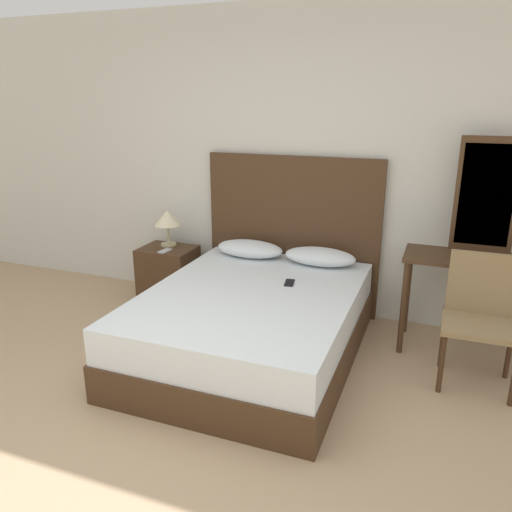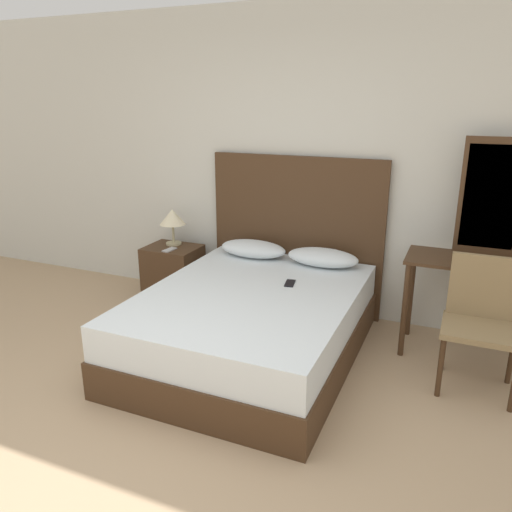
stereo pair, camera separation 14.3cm
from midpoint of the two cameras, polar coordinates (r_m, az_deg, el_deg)
The scene contains 13 objects.
ground_plane at distance 2.96m, azimuth -12.96°, elevation -23.43°, with size 16.00×16.00×0.00m, color tan.
wall_back at distance 4.57m, azimuth 5.17°, elevation 10.42°, with size 10.00×0.06×2.70m.
bed at distance 3.86m, azimuth 0.48°, elevation -7.79°, with size 1.54×1.99×0.53m.
headboard at distance 4.60m, azimuth 5.45°, elevation 2.42°, with size 1.61×0.05×1.43m.
pillow_left at distance 4.53m, azimuth 0.57°, elevation 0.83°, with size 0.62×0.31×0.15m.
pillow_right at distance 4.33m, azimuth 8.57°, elevation -0.17°, with size 0.62×0.31×0.15m.
phone_on_bed at distance 3.91m, azimuth 4.95°, elevation -3.12°, with size 0.10×0.16×0.01m.
nightstand at distance 4.95m, azimuth -8.60°, elevation -2.00°, with size 0.51×0.41×0.55m.
table_lamp at distance 4.88m, azimuth -8.70°, elevation 4.27°, with size 0.25×0.25×0.35m.
phone_on_nightstand at distance 4.76m, azimuth -9.02°, elevation 0.71°, with size 0.08×0.16×0.01m.
vanity_desk at distance 4.08m, azimuth 25.20°, elevation -2.34°, with size 1.08×0.47×0.78m.
vanity_mirror at distance 4.15m, azimuth 26.18°, elevation 6.06°, with size 0.45×0.03×0.88m.
chair at distance 3.74m, azimuth 25.54°, elevation -6.07°, with size 0.50×0.42×0.91m.
Camera 2 is at (1.48, -1.72, 1.92)m, focal length 35.00 mm.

